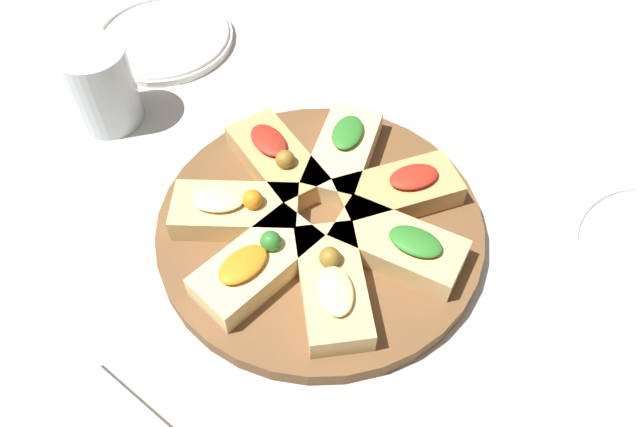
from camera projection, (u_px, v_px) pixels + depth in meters
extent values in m
plane|color=beige|center=(320.00, 233.00, 0.69)|extent=(3.00, 3.00, 0.00)
cylinder|color=brown|center=(320.00, 227.00, 0.68)|extent=(0.35, 0.35, 0.02)
cube|color=#DBB775|center=(333.00, 286.00, 0.61)|extent=(0.14, 0.12, 0.03)
ellipsoid|color=beige|center=(335.00, 291.00, 0.58)|extent=(0.06, 0.06, 0.01)
sphere|color=olive|center=(330.00, 258.00, 0.60)|extent=(0.02, 0.02, 0.02)
cube|color=#DBB775|center=(398.00, 246.00, 0.64)|extent=(0.15, 0.10, 0.03)
ellipsoid|color=#2D7A28|center=(415.00, 241.00, 0.62)|extent=(0.06, 0.05, 0.01)
cube|color=tan|center=(398.00, 192.00, 0.68)|extent=(0.11, 0.15, 0.03)
ellipsoid|color=red|center=(414.00, 177.00, 0.67)|extent=(0.05, 0.06, 0.01)
cube|color=#E5C689|center=(343.00, 154.00, 0.71)|extent=(0.12, 0.15, 0.03)
ellipsoid|color=#2D7A28|center=(348.00, 132.00, 0.71)|extent=(0.06, 0.06, 0.01)
cube|color=tan|center=(277.00, 161.00, 0.71)|extent=(0.14, 0.08, 0.03)
ellipsoid|color=red|center=(268.00, 140.00, 0.70)|extent=(0.06, 0.04, 0.01)
sphere|color=olive|center=(285.00, 159.00, 0.68)|extent=(0.02, 0.02, 0.02)
cube|color=#DBB775|center=(236.00, 211.00, 0.66)|extent=(0.14, 0.14, 0.03)
ellipsoid|color=beige|center=(218.00, 200.00, 0.65)|extent=(0.06, 0.06, 0.01)
sphere|color=orange|center=(253.00, 200.00, 0.65)|extent=(0.02, 0.02, 0.02)
cube|color=#E5C689|center=(257.00, 265.00, 0.62)|extent=(0.07, 0.14, 0.03)
ellipsoid|color=orange|center=(243.00, 265.00, 0.60)|extent=(0.04, 0.06, 0.01)
sphere|color=#2D7A28|center=(271.00, 241.00, 0.61)|extent=(0.02, 0.02, 0.02)
cylinder|color=white|center=(163.00, 39.00, 0.89)|extent=(0.20, 0.20, 0.01)
torus|color=white|center=(162.00, 35.00, 0.88)|extent=(0.19, 0.19, 0.01)
cylinder|color=silver|center=(101.00, 86.00, 0.76)|extent=(0.08, 0.08, 0.10)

